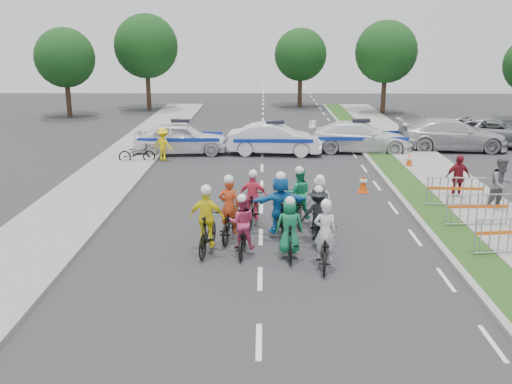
{
  "coord_description": "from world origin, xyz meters",
  "views": [
    {
      "loc": [
        0.09,
        -13.04,
        5.89
      ],
      "look_at": [
        -0.16,
        4.07,
        1.1
      ],
      "focal_mm": 40.0,
      "sensor_mm": 36.0,
      "label": 1
    }
  ],
  "objects_px": {
    "rider_7": "(319,209)",
    "rider_6": "(229,218)",
    "marshal_hiviz": "(163,145)",
    "tree_1": "(386,52)",
    "rider_8": "(299,202)",
    "barrier_2": "(455,193)",
    "rider_9": "(253,204)",
    "tree_0": "(65,58)",
    "rider_0": "(325,244)",
    "spectator_2": "(458,177)",
    "cone_1": "(409,161)",
    "rider_4": "(317,222)",
    "rider_3": "(207,227)",
    "rider_2": "(242,231)",
    "police_car_1": "(275,139)",
    "police_car_0": "(181,138)",
    "tree_3": "(146,46)",
    "police_car_2": "(360,137)",
    "tree_4": "(301,55)",
    "barrier_1": "(477,211)",
    "rider_1": "(289,234)",
    "spectator_1": "(501,184)",
    "parked_bike": "(137,153)",
    "rider_5": "(280,210)",
    "civilian_suv": "(494,132)",
    "barrier_0": "(509,238)",
    "civilian_sedan": "(452,135)",
    "cone_0": "(363,184)"
  },
  "relations": [
    {
      "from": "tree_1",
      "to": "rider_6",
      "type": "bearing_deg",
      "value": -110.09
    },
    {
      "from": "police_car_1",
      "to": "parked_bike",
      "type": "height_order",
      "value": "police_car_1"
    },
    {
      "from": "rider_7",
      "to": "rider_6",
      "type": "bearing_deg",
      "value": 15.1
    },
    {
      "from": "spectator_1",
      "to": "police_car_1",
      "type": "bearing_deg",
      "value": 110.42
    },
    {
      "from": "rider_4",
      "to": "tree_1",
      "type": "height_order",
      "value": "tree_1"
    },
    {
      "from": "rider_3",
      "to": "tree_0",
      "type": "xyz_separation_m",
      "value": [
        -12.54,
        26.27,
        3.43
      ]
    },
    {
      "from": "police_car_0",
      "to": "rider_2",
      "type": "bearing_deg",
      "value": -169.73
    },
    {
      "from": "police_car_0",
      "to": "civilian_suv",
      "type": "height_order",
      "value": "police_car_0"
    },
    {
      "from": "marshal_hiviz",
      "to": "cone_1",
      "type": "height_order",
      "value": "marshal_hiviz"
    },
    {
      "from": "spectator_1",
      "to": "cone_1",
      "type": "bearing_deg",
      "value": 85.15
    },
    {
      "from": "rider_8",
      "to": "barrier_1",
      "type": "height_order",
      "value": "rider_8"
    },
    {
      "from": "rider_1",
      "to": "rider_2",
      "type": "xyz_separation_m",
      "value": [
        -1.28,
        0.3,
        -0.04
      ]
    },
    {
      "from": "civilian_suv",
      "to": "tree_0",
      "type": "xyz_separation_m",
      "value": [
        -26.41,
        10.63,
        3.4
      ]
    },
    {
      "from": "rider_7",
      "to": "barrier_2",
      "type": "xyz_separation_m",
      "value": [
        4.93,
        2.45,
        -0.15
      ]
    },
    {
      "from": "barrier_0",
      "to": "tree_1",
      "type": "bearing_deg",
      "value": 85.38
    },
    {
      "from": "rider_8",
      "to": "rider_7",
      "type": "bearing_deg",
      "value": 126.75
    },
    {
      "from": "rider_0",
      "to": "spectator_2",
      "type": "height_order",
      "value": "rider_0"
    },
    {
      "from": "rider_8",
      "to": "barrier_1",
      "type": "distance_m",
      "value": 5.53
    },
    {
      "from": "marshal_hiviz",
      "to": "tree_1",
      "type": "relative_size",
      "value": 0.23
    },
    {
      "from": "rider_0",
      "to": "rider_2",
      "type": "xyz_separation_m",
      "value": [
        -2.17,
        0.88,
        0.03
      ]
    },
    {
      "from": "rider_3",
      "to": "rider_5",
      "type": "bearing_deg",
      "value": -139.68
    },
    {
      "from": "police_car_0",
      "to": "tree_3",
      "type": "height_order",
      "value": "tree_3"
    },
    {
      "from": "rider_0",
      "to": "civilian_sedan",
      "type": "distance_m",
      "value": 17.45
    },
    {
      "from": "rider_8",
      "to": "tree_4",
      "type": "bearing_deg",
      "value": -92.17
    },
    {
      "from": "marshal_hiviz",
      "to": "rider_9",
      "type": "bearing_deg",
      "value": 138.38
    },
    {
      "from": "police_car_2",
      "to": "tree_0",
      "type": "relative_size",
      "value": 0.83
    },
    {
      "from": "barrier_2",
      "to": "tree_0",
      "type": "distance_m",
      "value": 30.43
    },
    {
      "from": "rider_3",
      "to": "cone_1",
      "type": "xyz_separation_m",
      "value": [
        8.09,
        10.32,
        -0.42
      ]
    },
    {
      "from": "barrier_1",
      "to": "tree_1",
      "type": "height_order",
      "value": "tree_1"
    },
    {
      "from": "marshal_hiviz",
      "to": "tree_3",
      "type": "height_order",
      "value": "tree_3"
    },
    {
      "from": "cone_0",
      "to": "tree_4",
      "type": "xyz_separation_m",
      "value": [
        -0.88,
        25.99,
        3.85
      ]
    },
    {
      "from": "police_car_2",
      "to": "tree_4",
      "type": "distance_m",
      "value": 18.64
    },
    {
      "from": "rider_8",
      "to": "cone_0",
      "type": "bearing_deg",
      "value": -125.01
    },
    {
      "from": "rider_9",
      "to": "police_car_0",
      "type": "xyz_separation_m",
      "value": [
        -3.83,
        11.01,
        0.1
      ]
    },
    {
      "from": "rider_9",
      "to": "tree_0",
      "type": "height_order",
      "value": "tree_0"
    },
    {
      "from": "rider_3",
      "to": "cone_1",
      "type": "height_order",
      "value": "rider_3"
    },
    {
      "from": "police_car_0",
      "to": "tree_3",
      "type": "xyz_separation_m",
      "value": [
        -4.92,
        16.87,
        4.09
      ]
    },
    {
      "from": "parked_bike",
      "to": "rider_4",
      "type": "bearing_deg",
      "value": -149.72
    },
    {
      "from": "rider_2",
      "to": "rider_5",
      "type": "relative_size",
      "value": 0.85
    },
    {
      "from": "barrier_0",
      "to": "parked_bike",
      "type": "relative_size",
      "value": 1.17
    },
    {
      "from": "tree_0",
      "to": "rider_8",
      "type": "bearing_deg",
      "value": -57.27
    },
    {
      "from": "rider_2",
      "to": "police_car_1",
      "type": "height_order",
      "value": "rider_2"
    },
    {
      "from": "marshal_hiviz",
      "to": "tree_1",
      "type": "xyz_separation_m",
      "value": [
        13.71,
        16.44,
        3.76
      ]
    },
    {
      "from": "rider_9",
      "to": "police_car_1",
      "type": "height_order",
      "value": "rider_9"
    },
    {
      "from": "police_car_0",
      "to": "rider_6",
      "type": "bearing_deg",
      "value": -170.2
    },
    {
      "from": "marshal_hiviz",
      "to": "tree_4",
      "type": "distance_m",
      "value": 22.11
    },
    {
      "from": "cone_1",
      "to": "tree_1",
      "type": "distance_m",
      "value": 18.59
    },
    {
      "from": "rider_5",
      "to": "civilian_sedan",
      "type": "bearing_deg",
      "value": -134.11
    },
    {
      "from": "spectator_1",
      "to": "tree_3",
      "type": "xyz_separation_m",
      "value": [
        -17.13,
        26.32,
        3.94
      ]
    },
    {
      "from": "barrier_0",
      "to": "barrier_2",
      "type": "height_order",
      "value": "same"
    }
  ]
}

